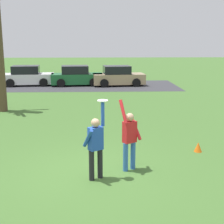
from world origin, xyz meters
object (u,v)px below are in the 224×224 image
object	(u,v)px
parked_car_white	(28,76)
field_cone_orange	(198,147)
parked_car_green	(76,76)
parked_car_tan	(118,77)
frisbee_disc	(103,101)
person_defender	(130,137)
person_catcher	(96,144)

from	to	relation	value
parked_car_white	field_cone_orange	world-z (taller)	parked_car_white
parked_car_green	parked_car_tan	bearing A→B (deg)	-10.16
parked_car_green	parked_car_white	bearing A→B (deg)	172.65
frisbee_disc	parked_car_white	world-z (taller)	frisbee_disc
person_defender	field_cone_orange	distance (m)	2.91
person_defender	field_cone_orange	world-z (taller)	person_defender
parked_car_green	parked_car_tan	size ratio (longest dim) A/B	1.00
frisbee_disc	field_cone_orange	distance (m)	4.15
field_cone_orange	parked_car_green	bearing A→B (deg)	107.55
frisbee_disc	field_cone_orange	bearing A→B (deg)	30.77
person_defender	parked_car_white	distance (m)	18.82
person_defender	parked_car_tan	distance (m)	17.26
person_catcher	frisbee_disc	bearing A→B (deg)	-0.00
parked_car_white	field_cone_orange	xyz separation A→B (m)	(9.03, -16.20, -0.57)
parked_car_tan	parked_car_green	bearing A→B (deg)	169.84
person_defender	field_cone_orange	size ratio (longest dim) A/B	6.39
parked_car_tan	field_cone_orange	size ratio (longest dim) A/B	13.31
person_catcher	parked_car_green	distance (m)	18.17
parked_car_tan	field_cone_orange	xyz separation A→B (m)	(1.72, -15.83, -0.57)
person_defender	parked_car_tan	bearing A→B (deg)	-124.03
parked_car_white	field_cone_orange	bearing A→B (deg)	-66.55
person_catcher	person_defender	bearing A→B (deg)	-0.00
parked_car_white	parked_car_green	distance (m)	3.95
frisbee_disc	parked_car_white	bearing A→B (deg)	108.02
frisbee_disc	parked_car_green	xyz separation A→B (m)	(-1.94, 17.96, -1.37)
person_catcher	parked_car_green	xyz separation A→B (m)	(-1.74, 18.08, -0.25)
person_catcher	parked_car_green	bearing A→B (deg)	63.75
parked_car_tan	person_catcher	bearing A→B (deg)	-100.88
parked_car_white	parked_car_green	world-z (taller)	same
person_catcher	person_defender	xyz separation A→B (m)	(0.94, 0.58, -0.00)
field_cone_orange	person_defender	bearing A→B (deg)	-149.54
person_catcher	parked_car_white	world-z (taller)	person_catcher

